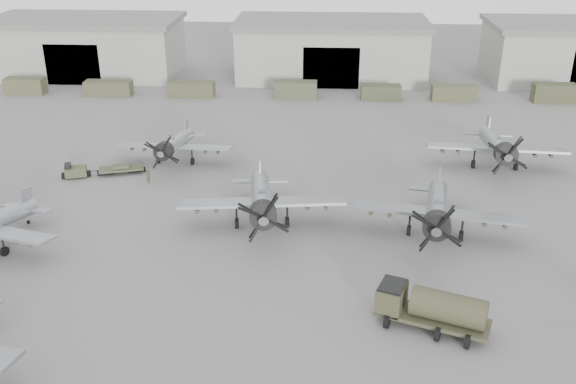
# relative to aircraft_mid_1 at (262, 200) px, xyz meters

# --- Properties ---
(ground) EXTENTS (220.00, 220.00, 0.00)m
(ground) POSITION_rel_aircraft_mid_1_xyz_m (5.95, -11.17, -2.56)
(ground) COLOR #626260
(ground) RESTS_ON ground
(hangar_left) EXTENTS (29.00, 14.80, 8.70)m
(hangar_left) POSITION_rel_aircraft_mid_1_xyz_m (-32.05, 50.79, 1.81)
(hangar_left) COLOR #9E9F95
(hangar_left) RESTS_ON ground
(hangar_center) EXTENTS (29.00, 14.80, 8.70)m
(hangar_center) POSITION_rel_aircraft_mid_1_xyz_m (5.95, 50.79, 1.81)
(hangar_center) COLOR #9E9F95
(hangar_center) RESTS_ON ground
(support_truck_0) EXTENTS (5.49, 2.20, 2.26)m
(support_truck_0) POSITION_rel_aircraft_mid_1_xyz_m (-37.25, 38.83, -1.43)
(support_truck_0) COLOR #46462E
(support_truck_0) RESTS_ON ground
(support_truck_1) EXTENTS (6.52, 2.20, 2.02)m
(support_truck_1) POSITION_rel_aircraft_mid_1_xyz_m (-25.27, 38.83, -1.55)
(support_truck_1) COLOR #44422C
(support_truck_1) RESTS_ON ground
(support_truck_2) EXTENTS (6.36, 2.20, 2.06)m
(support_truck_2) POSITION_rel_aircraft_mid_1_xyz_m (-13.48, 38.83, -1.53)
(support_truck_2) COLOR #43432C
(support_truck_2) RESTS_ON ground
(support_truck_3) EXTENTS (5.83, 2.20, 2.35)m
(support_truck_3) POSITION_rel_aircraft_mid_1_xyz_m (1.10, 38.83, -1.38)
(support_truck_3) COLOR #40472E
(support_truck_3) RESTS_ON ground
(support_truck_4) EXTENTS (5.44, 2.20, 1.99)m
(support_truck_4) POSITION_rel_aircraft_mid_1_xyz_m (12.82, 38.83, -1.56)
(support_truck_4) COLOR #3B402A
(support_truck_4) RESTS_ON ground
(support_truck_5) EXTENTS (6.06, 2.20, 2.16)m
(support_truck_5) POSITION_rel_aircraft_mid_1_xyz_m (22.75, 38.83, -1.48)
(support_truck_5) COLOR #44462D
(support_truck_5) RESTS_ON ground
(support_truck_6) EXTENTS (5.63, 2.20, 2.52)m
(support_truck_6) POSITION_rel_aircraft_mid_1_xyz_m (36.16, 38.83, -1.30)
(support_truck_6) COLOR #3D3F29
(support_truck_6) RESTS_ON ground
(aircraft_mid_1) EXTENTS (14.15, 12.74, 5.63)m
(aircraft_mid_1) POSITION_rel_aircraft_mid_1_xyz_m (0.00, 0.00, 0.00)
(aircraft_mid_1) COLOR gray
(aircraft_mid_1) RESTS_ON ground
(aircraft_mid_2) EXTENTS (13.97, 12.57, 5.54)m
(aircraft_mid_2) POSITION_rel_aircraft_mid_1_xyz_m (14.20, -1.06, -0.04)
(aircraft_mid_2) COLOR gray
(aircraft_mid_2) RESTS_ON ground
(aircraft_far_0) EXTENTS (11.95, 10.75, 4.78)m
(aircraft_far_0) POSITION_rel_aircraft_mid_1_xyz_m (-10.37, 13.67, -0.38)
(aircraft_far_0) COLOR gray
(aircraft_far_0) RESTS_ON ground
(aircraft_far_1) EXTENTS (14.05, 12.64, 5.60)m
(aircraft_far_1) POSITION_rel_aircraft_mid_1_xyz_m (22.55, 14.07, -0.01)
(aircraft_far_1) COLOR gray
(aircraft_far_1) RESTS_ON ground
(fuel_tanker) EXTENTS (7.50, 4.73, 2.75)m
(fuel_tanker) POSITION_rel_aircraft_mid_1_xyz_m (12.08, -13.15, -0.98)
(fuel_tanker) COLOR #3A3A26
(fuel_tanker) RESTS_ON ground
(tug_trailer) EXTENTS (7.68, 3.59, 1.53)m
(tug_trailer) POSITION_rel_aircraft_mid_1_xyz_m (-17.84, 10.14, -1.99)
(tug_trailer) COLOR #3A412A
(tug_trailer) RESTS_ON ground
(ground_crew) EXTENTS (0.41, 0.59, 1.55)m
(ground_crew) POSITION_rel_aircraft_mid_1_xyz_m (-11.86, 8.62, -1.78)
(ground_crew) COLOR #42452D
(ground_crew) RESTS_ON ground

